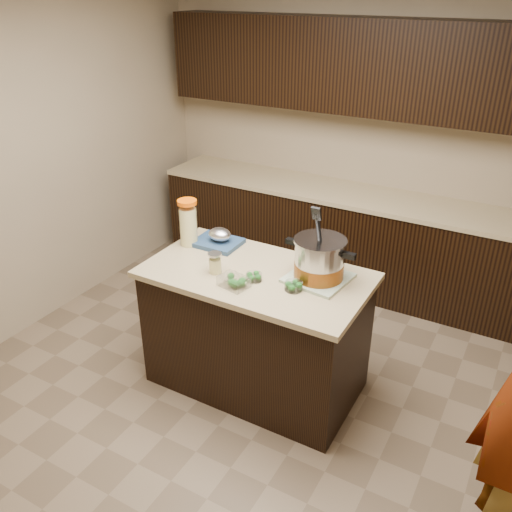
{
  "coord_description": "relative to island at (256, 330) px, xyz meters",
  "views": [
    {
      "loc": [
        1.51,
        -2.67,
        2.59
      ],
      "look_at": [
        0.0,
        0.0,
        1.02
      ],
      "focal_mm": 38.0,
      "sensor_mm": 36.0,
      "label": 1
    }
  ],
  "objects": [
    {
      "name": "lemonade_pitcher",
      "position": [
        -0.62,
        0.13,
        0.6
      ],
      "size": [
        0.17,
        0.17,
        0.33
      ],
      "rotation": [
        0.0,
        0.0,
        -0.27
      ],
      "color": "#DCD387",
      "rests_on": "island"
    },
    {
      "name": "island",
      "position": [
        0.0,
        0.0,
        0.0
      ],
      "size": [
        1.46,
        0.81,
        0.9
      ],
      "color": "black",
      "rests_on": "ground"
    },
    {
      "name": "stock_pot",
      "position": [
        0.39,
        0.12,
        0.58
      ],
      "size": [
        0.46,
        0.33,
        0.47
      ],
      "rotation": [
        0.0,
        0.0,
        -0.02
      ],
      "color": "#B7B7BC",
      "rests_on": "dish_towel"
    },
    {
      "name": "ground_plane",
      "position": [
        0.0,
        0.0,
        -0.45
      ],
      "size": [
        4.0,
        4.0,
        0.0
      ],
      "primitive_type": "plane",
      "color": "brown",
      "rests_on": "ground"
    },
    {
      "name": "broccoli_tub_rect",
      "position": [
        -0.03,
        -0.22,
        0.48
      ],
      "size": [
        0.2,
        0.16,
        0.06
      ],
      "rotation": [
        0.0,
        0.0,
        -0.2
      ],
      "color": "silver",
      "rests_on": "island"
    },
    {
      "name": "mason_jar",
      "position": [
        -0.23,
        -0.13,
        0.51
      ],
      "size": [
        0.12,
        0.12,
        0.15
      ],
      "rotation": [
        0.0,
        0.0,
        0.4
      ],
      "color": "#DCD387",
      "rests_on": "island"
    },
    {
      "name": "broccoli_tub_right",
      "position": [
        0.31,
        -0.08,
        0.47
      ],
      "size": [
        0.13,
        0.13,
        0.05
      ],
      "rotation": [
        0.0,
        0.0,
        -0.17
      ],
      "color": "silver",
      "rests_on": "island"
    },
    {
      "name": "back_cabinets",
      "position": [
        0.0,
        1.74,
        0.49
      ],
      "size": [
        3.6,
        0.63,
        2.33
      ],
      "color": "black",
      "rests_on": "ground"
    },
    {
      "name": "dish_towel",
      "position": [
        0.39,
        0.12,
        0.46
      ],
      "size": [
        0.4,
        0.4,
        0.02
      ],
      "primitive_type": "cube",
      "rotation": [
        0.0,
        0.0,
        -0.12
      ],
      "color": "#65895C",
      "rests_on": "island"
    },
    {
      "name": "blue_tray",
      "position": [
        -0.43,
        0.22,
        0.49
      ],
      "size": [
        0.32,
        0.26,
        0.12
      ],
      "rotation": [
        0.0,
        0.0,
        0.01
      ],
      "color": "navy",
      "rests_on": "island"
    },
    {
      "name": "broccoli_tub_left",
      "position": [
        0.04,
        -0.1,
        0.47
      ],
      "size": [
        0.13,
        0.13,
        0.05
      ],
      "rotation": [
        0.0,
        0.0,
        -0.3
      ],
      "color": "silver",
      "rests_on": "island"
    },
    {
      "name": "room_shell",
      "position": [
        0.0,
        0.0,
        1.26
      ],
      "size": [
        4.04,
        4.04,
        2.72
      ],
      "color": "tan",
      "rests_on": "ground"
    }
  ]
}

